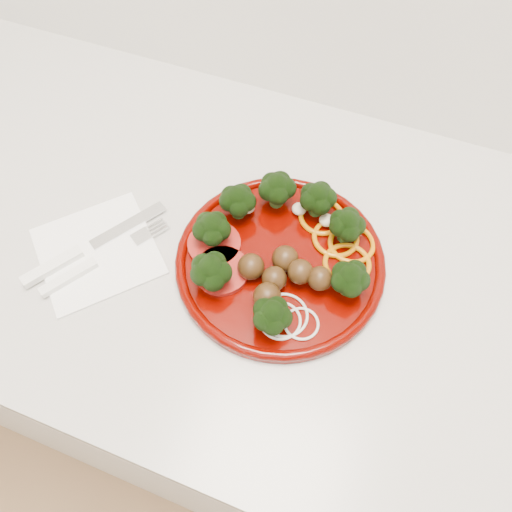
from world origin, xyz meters
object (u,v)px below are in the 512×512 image
(plate, at_px, (280,254))
(napkin, at_px, (98,251))
(fork, at_px, (84,269))
(knife, at_px, (77,253))

(plate, xyz_separation_m, napkin, (-0.23, -0.07, -0.02))
(plate, height_order, napkin, plate)
(plate, distance_m, napkin, 0.25)
(plate, xyz_separation_m, fork, (-0.23, -0.11, -0.01))
(napkin, xyz_separation_m, fork, (0.00, -0.03, 0.01))
(plate, bearing_deg, knife, -160.75)
(napkin, bearing_deg, knife, -144.38)
(napkin, distance_m, fork, 0.03)
(napkin, bearing_deg, fork, -88.41)
(knife, distance_m, fork, 0.03)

